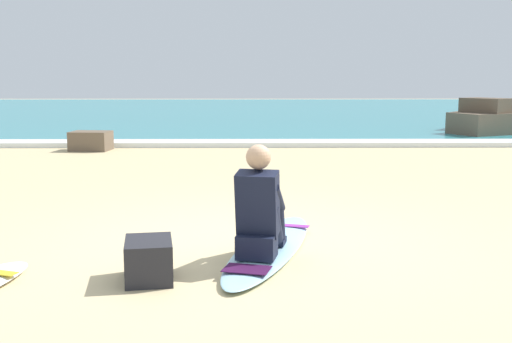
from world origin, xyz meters
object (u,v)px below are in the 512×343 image
at_px(surfboard_main, 270,247).
at_px(shoreline_rock, 91,141).
at_px(beach_bag, 149,260).
at_px(surfer_seated, 260,212).

height_order(surfboard_main, shoreline_rock, shoreline_rock).
bearing_deg(shoreline_rock, beach_bag, -73.03).
bearing_deg(shoreline_rock, surfboard_main, -65.28).
distance_m(surfer_seated, beach_bag, 1.02).
xyz_separation_m(shoreline_rock, beach_bag, (2.65, -8.68, -0.05)).
distance_m(surfer_seated, shoreline_rock, 8.95).
xyz_separation_m(surfboard_main, shoreline_rock, (-3.62, 7.87, 0.17)).
relative_size(surfer_seated, beach_bag, 1.97).
relative_size(surfboard_main, shoreline_rock, 3.14).
xyz_separation_m(surfer_seated, shoreline_rock, (-3.52, 8.23, -0.23)).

